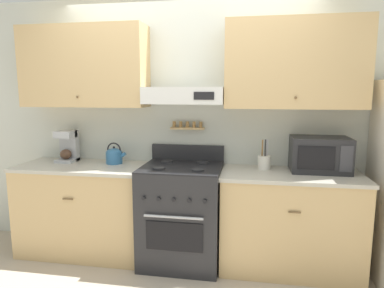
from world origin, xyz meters
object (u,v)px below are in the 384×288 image
object	(u,v)px
coffee_maker	(68,146)
microwave	(319,154)
stove_range	(182,214)
tea_kettle	(114,155)
utensil_crock	(264,162)

from	to	relation	value
coffee_maker	microwave	xyz separation A→B (m)	(2.50, -0.01, -0.00)
coffee_maker	microwave	distance (m)	2.50
stove_range	tea_kettle	size ratio (longest dim) A/B	5.08
tea_kettle	utensil_crock	distance (m)	1.49
coffee_maker	tea_kettle	bearing A→B (deg)	-2.82
stove_range	microwave	xyz separation A→B (m)	(1.25, 0.17, 0.59)
coffee_maker	utensil_crock	size ratio (longest dim) A/B	1.15
tea_kettle	microwave	world-z (taller)	microwave
coffee_maker	stove_range	bearing A→B (deg)	-8.24
stove_range	coffee_maker	size ratio (longest dim) A/B	3.37
coffee_maker	microwave	world-z (taller)	coffee_maker
stove_range	utensil_crock	size ratio (longest dim) A/B	3.86
stove_range	tea_kettle	xyz separation A→B (m)	(-0.73, 0.15, 0.51)
stove_range	tea_kettle	distance (m)	0.90
coffee_maker	utensil_crock	distance (m)	2.01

